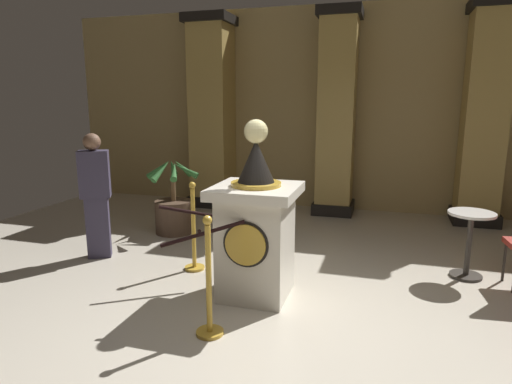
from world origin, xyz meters
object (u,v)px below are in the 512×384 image
Objects in this scene: potted_palm_left at (174,210)px; cafe_table at (470,236)px; stanchion_near at (194,239)px; bystander_guest at (96,193)px; pedestal_clock at (256,229)px; stanchion_far at (209,294)px.

cafe_table is at bearing -8.75° from potted_palm_left.
stanchion_near is 1.43m from bystander_guest.
cafe_table is at bearing 27.68° from pedestal_clock.
pedestal_clock is 2.32m from bystander_guest.
potted_palm_left reaches higher than stanchion_near.
stanchion_near reaches higher than cafe_table.
pedestal_clock reaches higher than stanchion_far.
pedestal_clock reaches higher than stanchion_near.
bystander_guest is at bearing -109.33° from potted_palm_left.
potted_palm_left is 1.40m from bystander_guest.
stanchion_near is at bearing -167.73° from cafe_table.
potted_palm_left is (-1.67, 2.63, -0.02)m from stanchion_far.
pedestal_clock is at bearing 79.99° from stanchion_far.
bystander_guest is (-1.35, 0.05, 0.46)m from stanchion_near.
cafe_table is (4.00, -0.62, 0.13)m from potted_palm_left.
stanchion_near is at bearing -1.98° from bystander_guest.
pedestal_clock is 1.08m from stanchion_near.
pedestal_clock is at bearing -27.34° from stanchion_near.
stanchion_near is 1.58m from potted_palm_left.
stanchion_near is 0.92× the size of potted_palm_left.
potted_palm_left is (-1.83, 1.75, -0.35)m from pedestal_clock.
pedestal_clock reaches higher than potted_palm_left.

